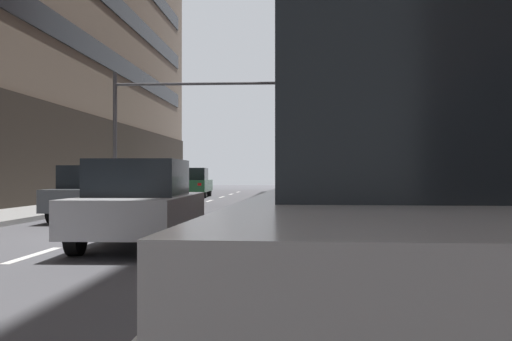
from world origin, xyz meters
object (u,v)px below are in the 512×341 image
at_px(car_driving_1, 95,193).
at_px(car_parked_1, 349,194).
at_px(car_parked_3, 318,182).
at_px(car_parked_2, 325,192).
at_px(traffic_signal_0, 177,112).
at_px(car_driving_2, 141,204).
at_px(car_driving_0, 193,183).
at_px(car_parked_0, 459,227).

distance_m(car_driving_1, car_parked_1, 10.48).
bearing_deg(car_parked_1, car_driving_1, 128.93).
bearing_deg(car_parked_3, car_parked_2, -90.02).
bearing_deg(traffic_signal_0, car_parked_3, -35.20).
height_order(car_driving_1, car_parked_1, car_parked_1).
height_order(car_driving_2, car_parked_1, car_parked_1).
distance_m(car_driving_2, traffic_signal_0, 14.95).
relative_size(car_driving_0, car_parked_1, 1.06).
bearing_deg(car_driving_1, car_parked_1, -51.07).
bearing_deg(car_parked_2, traffic_signal_0, 123.67).
height_order(car_parked_1, traffic_signal_0, traffic_signal_0).
height_order(car_driving_2, car_parked_0, car_parked_0).
relative_size(car_parked_3, traffic_signal_0, 0.53).
xyz_separation_m(car_driving_1, traffic_signal_0, (0.74, 8.21, 3.20)).
distance_m(car_driving_1, car_parked_3, 7.75).
height_order(car_driving_1, car_parked_0, car_parked_0).
bearing_deg(car_parked_0, car_driving_2, 114.77).
bearing_deg(car_parked_3, car_driving_2, -109.32).
bearing_deg(car_driving_0, car_driving_1, -89.50).
bearing_deg(car_parked_2, car_parked_1, -89.99).
bearing_deg(car_parked_3, car_parked_0, -90.00).
height_order(car_driving_0, car_parked_1, car_parked_1).
bearing_deg(car_parked_2, car_parked_0, -89.99).
distance_m(car_parked_2, traffic_signal_0, 11.00).
xyz_separation_m(car_driving_1, car_parked_1, (6.58, -8.15, 0.26)).
bearing_deg(car_parked_1, car_parked_2, 90.01).
distance_m(car_parked_1, car_parked_3, 12.24).
relative_size(car_driving_0, car_parked_2, 1.00).
bearing_deg(car_driving_0, car_parked_3, -62.98).
bearing_deg(car_parked_0, traffic_signal_0, 104.71).
xyz_separation_m(car_parked_0, traffic_signal_0, (-5.84, 22.27, 2.91)).
bearing_deg(car_driving_2, car_parked_0, -65.23).
bearing_deg(car_driving_2, car_driving_0, 97.56).
bearing_deg(car_driving_0, car_driving_2, -82.44).
relative_size(car_driving_2, car_parked_1, 0.99).
relative_size(car_driving_2, car_parked_2, 0.94).
distance_m(car_driving_0, car_parked_3, 14.83).
bearing_deg(car_parked_2, car_driving_0, 110.66).
bearing_deg(car_driving_2, car_parked_2, 57.44).
height_order(car_driving_1, traffic_signal_0, traffic_signal_0).
relative_size(car_parked_1, traffic_signal_0, 0.51).
xyz_separation_m(car_driving_0, car_parked_2, (6.73, -17.86, 0.00)).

